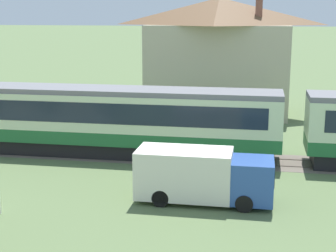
# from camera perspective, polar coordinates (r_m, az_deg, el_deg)

# --- Properties ---
(passenger_train) EXTENTS (87.19, 3.19, 4.21)m
(passenger_train) POSITION_cam_1_polar(r_m,az_deg,el_deg) (30.82, 14.32, 0.11)
(passenger_train) COLOR #1E6033
(passenger_train) RESTS_ON ground_plane
(station_house_brown_roof) EXTENTS (12.84, 7.69, 9.94)m
(station_house_brown_roof) POSITION_cam_1_polar(r_m,az_deg,el_deg) (45.07, 5.61, 7.84)
(station_house_brown_roof) COLOR #BCB293
(station_house_brown_roof) RESTS_ON ground_plane
(delivery_truck_blue) EXTENTS (6.37, 2.27, 2.48)m
(delivery_truck_blue) POSITION_cam_1_polar(r_m,az_deg,el_deg) (24.21, 3.78, -5.46)
(delivery_truck_blue) COLOR #2D519E
(delivery_truck_blue) RESTS_ON ground_plane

